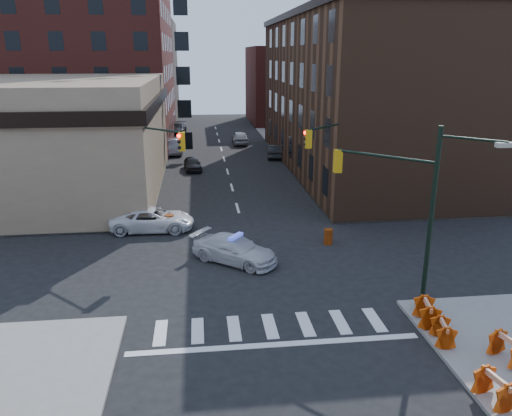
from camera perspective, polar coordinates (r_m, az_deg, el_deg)
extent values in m
plane|color=black|center=(27.36, -0.43, -6.16)|extent=(140.00, 140.00, 0.00)
cube|color=gray|center=(62.12, -25.72, 5.50)|extent=(34.00, 54.50, 0.15)
cube|color=gray|center=(64.10, 17.23, 6.74)|extent=(34.00, 54.50, 0.15)
cube|color=#8C795C|center=(44.32, -25.60, 7.29)|extent=(22.00, 22.00, 9.00)
cube|color=#5C221D|center=(66.88, -21.29, 17.06)|extent=(25.00, 25.00, 24.00)
cube|color=#462B1C|center=(50.15, 11.91, 12.43)|extent=(14.00, 34.00, 14.00)
cube|color=brown|center=(88.03, -15.86, 14.70)|extent=(20.00, 18.00, 16.00)
cube|color=#5C221D|center=(84.78, 4.87, 13.84)|extent=(16.00, 16.00, 12.00)
cylinder|color=black|center=(21.99, 19.34, -1.52)|extent=(0.20, 0.20, 8.00)
cylinder|color=black|center=(23.41, 18.43, -10.26)|extent=(0.44, 0.44, 0.50)
cylinder|color=black|center=(22.15, 14.49, 5.74)|extent=(3.27, 3.27, 0.12)
cube|color=#BF8C0C|center=(23.23, 9.34, 5.31)|extent=(0.35, 0.35, 1.05)
sphere|color=#FF0C05|center=(23.35, 9.64, 6.23)|extent=(0.22, 0.22, 0.22)
sphere|color=black|center=(23.41, 9.60, 5.44)|extent=(0.22, 0.22, 0.22)
sphere|color=black|center=(23.48, 9.56, 4.65)|extent=(0.22, 0.22, 0.22)
cylinder|color=black|center=(20.84, 23.43, 7.26)|extent=(1.91, 1.91, 0.10)
cube|color=#99998C|center=(20.59, 26.61, 6.47)|extent=(0.70, 0.25, 0.18)
cylinder|color=black|center=(32.24, -13.84, 4.70)|extent=(0.20, 0.20, 8.00)
cylinder|color=black|center=(33.22, -13.38, -1.62)|extent=(0.44, 0.44, 0.50)
cylinder|color=black|center=(30.08, -11.49, 8.84)|extent=(3.27, 3.27, 0.12)
cube|color=#BF8C0C|center=(28.49, -8.46, 7.52)|extent=(0.35, 0.35, 1.05)
sphere|color=#FF0C05|center=(28.29, -8.82, 8.16)|extent=(0.22, 0.22, 0.22)
sphere|color=black|center=(28.34, -8.79, 7.50)|extent=(0.22, 0.22, 0.22)
sphere|color=black|center=(28.40, -8.76, 6.84)|extent=(0.22, 0.22, 0.22)
cylinder|color=black|center=(33.36, 10.10, 5.35)|extent=(0.20, 0.20, 8.00)
cylinder|color=black|center=(34.31, 9.77, -0.79)|extent=(0.44, 0.44, 0.50)
cylinder|color=black|center=(31.00, 8.32, 9.24)|extent=(3.27, 3.27, 0.12)
cube|color=#BF8C0C|center=(29.17, 6.02, 7.84)|extent=(0.35, 0.35, 1.05)
sphere|color=#FF0C05|center=(29.23, 5.67, 8.56)|extent=(0.22, 0.22, 0.22)
sphere|color=black|center=(29.29, 5.65, 7.92)|extent=(0.22, 0.22, 0.22)
sphere|color=black|center=(29.34, 5.63, 7.29)|extent=(0.22, 0.22, 0.22)
cylinder|color=black|center=(52.82, 4.63, 6.88)|extent=(0.24, 0.24, 2.60)
sphere|color=#905814|center=(52.50, 4.69, 9.08)|extent=(3.00, 3.00, 3.00)
cylinder|color=black|center=(60.58, 3.17, 8.23)|extent=(0.24, 0.24, 2.60)
sphere|color=#905814|center=(60.30, 3.20, 10.16)|extent=(3.00, 3.00, 3.00)
imported|color=silver|center=(27.12, -2.46, -4.77)|extent=(5.09, 4.56, 1.42)
imported|color=white|center=(32.54, -11.77, -1.29)|extent=(5.35, 2.61, 1.46)
imported|color=black|center=(49.02, -7.26, 5.04)|extent=(1.92, 3.95, 1.30)
imported|color=gray|center=(57.70, -9.39, 6.92)|extent=(2.12, 4.96, 1.59)
imported|color=black|center=(72.74, -8.89, 8.99)|extent=(2.46, 5.25, 1.48)
imported|color=black|center=(54.84, 2.09, 6.51)|extent=(1.94, 4.41, 1.41)
imported|color=#999AA1|center=(63.31, -1.83, 8.05)|extent=(1.96, 4.77, 1.62)
imported|color=black|center=(32.87, -15.32, -0.70)|extent=(0.82, 0.73, 1.88)
imported|color=black|center=(33.91, -23.10, -0.93)|extent=(0.97, 0.78, 1.91)
imported|color=#202430|center=(34.11, -23.89, -1.22)|extent=(1.00, 0.72, 1.58)
cylinder|color=orange|center=(29.96, 8.26, -3.25)|extent=(0.61, 0.61, 0.94)
cylinder|color=#C02E09|center=(32.32, -9.85, -1.68)|extent=(0.71, 0.71, 1.06)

